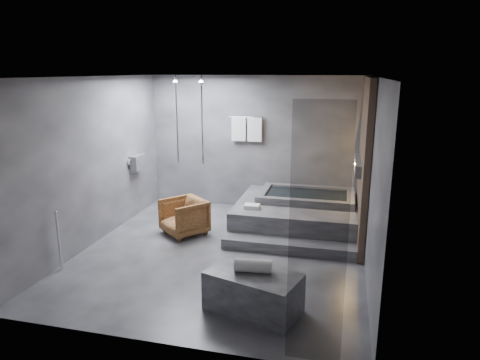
# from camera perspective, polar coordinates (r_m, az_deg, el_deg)

# --- Properties ---
(room) EXTENTS (5.00, 5.04, 2.82)m
(room) POSITION_cam_1_polar(r_m,az_deg,el_deg) (6.75, 1.29, 4.51)
(room) COLOR #2F2F32
(room) RESTS_ON ground
(tub_deck) EXTENTS (2.20, 2.00, 0.50)m
(tub_deck) POSITION_cam_1_polar(r_m,az_deg,el_deg) (8.18, 7.57, -4.56)
(tub_deck) COLOR #353537
(tub_deck) RESTS_ON ground
(tub_step) EXTENTS (2.20, 0.36, 0.18)m
(tub_step) POSITION_cam_1_polar(r_m,az_deg,el_deg) (7.14, 6.46, -8.78)
(tub_step) COLOR #353537
(tub_step) RESTS_ON ground
(concrete_bench) EXTENTS (1.25, 0.92, 0.50)m
(concrete_bench) POSITION_cam_1_polar(r_m,az_deg,el_deg) (5.42, 1.77, -14.70)
(concrete_bench) COLOR #313234
(concrete_bench) RESTS_ON ground
(driftwood_chair) EXTENTS (0.99, 1.00, 0.65)m
(driftwood_chair) POSITION_cam_1_polar(r_m,az_deg,el_deg) (7.81, -7.48, -4.89)
(driftwood_chair) COLOR #482812
(driftwood_chair) RESTS_ON ground
(rolled_towel) EXTENTS (0.47, 0.21, 0.16)m
(rolled_towel) POSITION_cam_1_polar(r_m,az_deg,el_deg) (5.30, 1.76, -11.36)
(rolled_towel) COLOR silver
(rolled_towel) RESTS_ON concrete_bench
(deck_towel) EXTENTS (0.28, 0.21, 0.07)m
(deck_towel) POSITION_cam_1_polar(r_m,az_deg,el_deg) (7.65, 1.59, -3.54)
(deck_towel) COLOR silver
(deck_towel) RESTS_ON tub_deck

